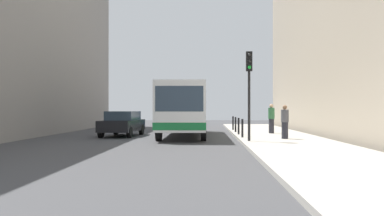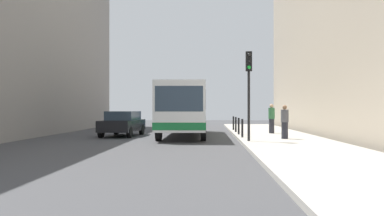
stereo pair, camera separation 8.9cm
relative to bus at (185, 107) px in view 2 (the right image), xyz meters
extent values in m
plane|color=#424244|center=(-0.28, -4.31, -1.73)|extent=(80.00, 80.00, 0.00)
cube|color=#ADA89E|center=(5.12, -4.31, -1.65)|extent=(4.40, 40.00, 0.15)
cube|color=#B2A38C|center=(11.22, -0.31, 5.47)|extent=(7.00, 32.00, 14.40)
cube|color=white|center=(0.00, -0.11, 0.02)|extent=(2.58, 11.02, 2.50)
cube|color=#197238|center=(0.00, -0.11, -0.93)|extent=(2.60, 11.04, 0.36)
cube|color=#2D3D4C|center=(0.04, -5.59, 0.37)|extent=(2.26, 0.08, 1.20)
cube|color=#2D3D4C|center=(0.00, 0.39, 0.37)|extent=(2.59, 9.42, 1.00)
cylinder|color=black|center=(1.16, -4.00, -1.23)|extent=(0.29, 1.00, 1.00)
cylinder|color=black|center=(-1.10, -4.01, -1.23)|extent=(0.29, 1.00, 1.00)
cylinder|color=black|center=(1.10, 3.80, -1.23)|extent=(0.29, 1.00, 1.00)
cylinder|color=black|center=(-1.16, 3.79, -1.23)|extent=(0.29, 1.00, 1.00)
cube|color=black|center=(-3.69, -0.39, -1.09)|extent=(2.09, 4.51, 0.64)
cube|color=#2D3D4C|center=(-3.68, -0.24, -0.51)|extent=(1.76, 2.57, 0.52)
cylinder|color=black|center=(-2.97, -1.94, -1.41)|extent=(0.26, 0.65, 0.64)
cylinder|color=black|center=(-4.60, -1.83, -1.41)|extent=(0.26, 0.65, 0.64)
cylinder|color=black|center=(-2.77, 1.06, -1.41)|extent=(0.26, 0.65, 0.64)
cylinder|color=black|center=(-4.40, 1.17, -1.41)|extent=(0.26, 0.65, 0.64)
cube|color=navy|center=(-0.54, 9.03, -1.09)|extent=(2.01, 4.48, 0.64)
cube|color=#2D3D4C|center=(-0.55, 9.18, -0.51)|extent=(1.72, 2.54, 0.52)
cylinder|color=black|center=(0.35, 7.57, -1.41)|extent=(0.25, 0.65, 0.64)
cylinder|color=black|center=(-1.29, 7.49, -1.41)|extent=(0.25, 0.65, 0.64)
cylinder|color=black|center=(0.20, 10.57, -1.41)|extent=(0.25, 0.65, 0.64)
cylinder|color=black|center=(-1.44, 10.49, -1.41)|extent=(0.25, 0.65, 0.64)
cylinder|color=black|center=(3.27, -5.87, 0.02)|extent=(0.12, 0.12, 3.20)
cube|color=black|center=(3.27, -5.87, 2.07)|extent=(0.28, 0.24, 0.90)
sphere|color=black|center=(3.27, -6.00, 2.35)|extent=(0.16, 0.16, 0.16)
sphere|color=black|center=(3.27, -6.00, 2.07)|extent=(0.16, 0.16, 0.16)
sphere|color=green|center=(3.27, -6.00, 1.79)|extent=(0.16, 0.16, 0.16)
cylinder|color=black|center=(3.17, -3.43, -1.10)|extent=(0.11, 0.11, 0.95)
cylinder|color=black|center=(3.17, -0.85, -1.10)|extent=(0.11, 0.11, 0.95)
cylinder|color=black|center=(3.17, 1.74, -1.10)|extent=(0.11, 0.11, 0.95)
cylinder|color=black|center=(3.17, 4.32, -1.10)|extent=(0.11, 0.11, 0.95)
cylinder|color=#26262D|center=(5.17, -4.36, -1.17)|extent=(0.32, 0.32, 0.81)
cylinder|color=#4C4C51|center=(5.17, -4.36, -0.45)|extent=(0.38, 0.38, 0.63)
sphere|color=#8C6647|center=(5.17, -4.36, -0.02)|extent=(0.22, 0.22, 0.22)
cylinder|color=#26262D|center=(5.23, 0.33, -1.14)|extent=(0.32, 0.32, 0.87)
cylinder|color=#336B3F|center=(5.23, 0.33, -0.37)|extent=(0.38, 0.38, 0.67)
sphere|color=tan|center=(5.23, 0.33, 0.08)|extent=(0.24, 0.24, 0.24)
camera|label=1|loc=(1.33, -25.27, -0.11)|focal=39.49mm
camera|label=2|loc=(1.41, -25.27, -0.11)|focal=39.49mm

